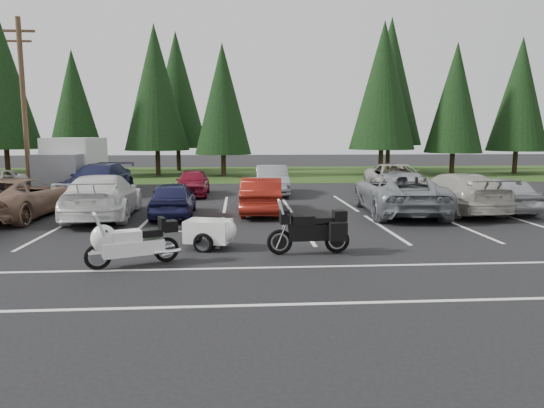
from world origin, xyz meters
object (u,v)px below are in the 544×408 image
(car_far_1, at_px, (98,180))
(cargo_trailer, at_px, (209,234))
(car_near_6, at_px, (398,193))
(adventure_motorcycle, at_px, (309,226))
(car_far_4, at_px, (396,179))
(car_near_3, at_px, (103,196))
(utility_pole, at_px, (24,103))
(car_near_5, at_px, (262,195))
(car_near_4, at_px, (173,199))
(car_far_2, at_px, (193,182))
(car_far_3, at_px, (272,180))
(car_near_8, at_px, (500,194))
(box_truck, at_px, (70,165))
(touring_motorcycle, at_px, (133,238))
(car_near_7, at_px, (455,192))
(car_near_2, at_px, (18,198))

(car_far_1, bearing_deg, cargo_trailer, -56.48)
(car_near_6, xyz_separation_m, adventure_motorcycle, (-4.45, -6.26, -0.09))
(car_far_1, xyz_separation_m, car_far_4, (15.08, -0.27, -0.02))
(car_near_3, bearing_deg, utility_pole, -57.48)
(car_near_3, bearing_deg, car_far_1, -76.82)
(car_near_5, bearing_deg, car_far_4, -138.74)
(car_near_4, xyz_separation_m, cargo_trailer, (1.65, -5.36, -0.27))
(car_near_6, relative_size, adventure_motorcycle, 2.47)
(car_far_2, distance_m, cargo_trailer, 11.77)
(car_near_3, distance_m, car_far_3, 9.46)
(car_near_3, bearing_deg, car_near_8, 177.90)
(cargo_trailer, xyz_separation_m, adventure_motorcycle, (2.63, -0.80, 0.33))
(utility_pole, xyz_separation_m, cargo_trailer, (10.26, -13.44, -4.30))
(car_near_4, bearing_deg, car_near_5, -173.48)
(box_truck, bearing_deg, car_far_4, -8.61)
(car_far_4, bearing_deg, car_near_5, -136.92)
(touring_motorcycle, height_order, adventure_motorcycle, adventure_motorcycle)
(car_near_8, bearing_deg, car_near_7, 3.23)
(car_near_8, bearing_deg, cargo_trailer, 27.05)
(car_near_2, height_order, car_far_4, car_far_4)
(box_truck, height_order, car_near_4, box_truck)
(car_near_4, relative_size, car_near_6, 0.67)
(utility_pole, height_order, box_truck, utility_pole)
(box_truck, height_order, cargo_trailer, box_truck)
(utility_pole, height_order, car_far_1, utility_pole)
(utility_pole, relative_size, car_near_7, 1.65)
(car_far_2, bearing_deg, box_truck, 160.85)
(cargo_trailer, bearing_deg, car_near_2, 158.57)
(box_truck, bearing_deg, car_near_6, -28.93)
(car_far_2, xyz_separation_m, car_far_4, (10.41, -0.34, 0.12))
(utility_pole, distance_m, car_far_2, 9.81)
(utility_pole, distance_m, car_far_1, 5.94)
(car_far_3, height_order, car_far_4, car_far_4)
(box_truck, relative_size, car_near_4, 1.41)
(car_near_3, xyz_separation_m, cargo_trailer, (4.20, -5.21, -0.41))
(car_near_8, height_order, car_far_4, car_far_4)
(box_truck, xyz_separation_m, car_near_4, (6.61, -8.58, -0.78))
(car_far_1, relative_size, cargo_trailer, 3.24)
(car_near_4, height_order, cargo_trailer, car_near_4)
(car_far_4, bearing_deg, utility_pole, 179.64)
(utility_pole, xyz_separation_m, car_far_2, (8.77, -1.76, -4.03))
(car_far_1, bearing_deg, car_near_6, -19.32)
(car_near_3, distance_m, car_far_4, 14.48)
(car_far_4, distance_m, touring_motorcycle, 16.77)
(utility_pole, xyz_separation_m, car_near_8, (21.60, -7.75, -3.98))
(car_near_2, xyz_separation_m, car_near_7, (16.83, 0.13, 0.04))
(car_far_1, bearing_deg, touring_motorcycle, -65.75)
(car_near_7, height_order, car_far_1, car_far_1)
(touring_motorcycle, bearing_deg, car_near_3, 87.62)
(car_near_7, bearing_deg, car_near_2, -4.45)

